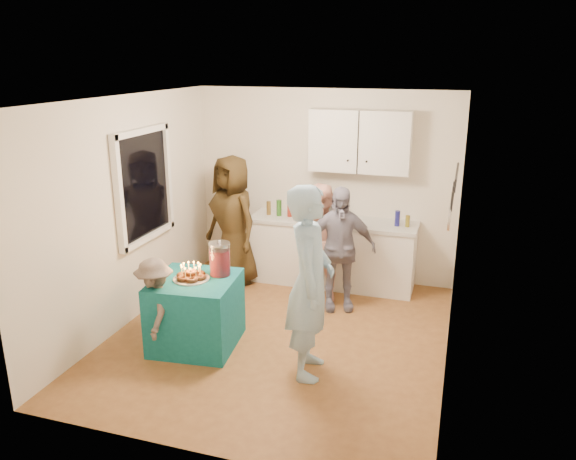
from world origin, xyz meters
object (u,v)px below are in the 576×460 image
(microwave, at_px, (317,207))
(woman_back_left, at_px, (233,221))
(man_birthday, at_px, (310,283))
(woman_back_center, at_px, (321,243))
(woman_back_right, at_px, (338,249))
(party_table, at_px, (196,312))
(punch_jar, at_px, (220,260))
(child_near_left, at_px, (156,308))
(counter, at_px, (332,254))

(microwave, bearing_deg, woman_back_left, -175.69)
(man_birthday, distance_m, woman_back_center, 1.76)
(woman_back_left, bearing_deg, man_birthday, -22.30)
(man_birthday, height_order, woman_back_center, man_birthday)
(woman_back_right, bearing_deg, woman_back_center, 124.47)
(woman_back_right, bearing_deg, party_table, -151.35)
(woman_back_right, bearing_deg, punch_jar, -150.48)
(party_table, distance_m, man_birthday, 1.43)
(microwave, bearing_deg, child_near_left, -127.92)
(woman_back_center, bearing_deg, woman_back_right, -14.61)
(microwave, height_order, man_birthday, man_birthday)
(counter, relative_size, woman_back_left, 1.24)
(party_table, relative_size, punch_jar, 2.50)
(counter, bearing_deg, woman_back_center, -91.51)
(party_table, bearing_deg, woman_back_center, 57.95)
(man_birthday, distance_m, woman_back_right, 1.54)
(counter, relative_size, party_table, 2.59)
(man_birthday, relative_size, woman_back_right, 1.23)
(man_birthday, xyz_separation_m, woman_back_left, (-1.61, 1.91, -0.06))
(counter, xyz_separation_m, woman_back_right, (0.25, -0.74, 0.34))
(woman_back_left, xyz_separation_m, woman_back_right, (1.54, -0.38, -0.11))
(party_table, bearing_deg, woman_back_right, 47.93)
(punch_jar, distance_m, woman_back_right, 1.57)
(punch_jar, bearing_deg, woman_back_center, 60.66)
(child_near_left, bearing_deg, man_birthday, 66.34)
(microwave, distance_m, man_birthday, 2.33)
(woman_back_left, relative_size, child_near_left, 1.67)
(microwave, relative_size, woman_back_right, 0.36)
(punch_jar, height_order, woman_back_right, woman_back_right)
(punch_jar, relative_size, man_birthday, 0.18)
(child_near_left, bearing_deg, party_table, 107.58)
(man_birthday, height_order, child_near_left, man_birthday)
(woman_back_left, bearing_deg, counter, 43.15)
(punch_jar, bearing_deg, party_table, -136.74)
(woman_back_left, bearing_deg, punch_jar, -44.06)
(woman_back_center, bearing_deg, man_birthday, -57.69)
(microwave, xyz_separation_m, woman_back_center, (0.21, -0.55, -0.31))
(party_table, xyz_separation_m, woman_back_right, (1.24, 1.37, 0.39))
(woman_back_left, distance_m, woman_back_right, 1.59)
(party_table, relative_size, woman_back_left, 0.48)
(woman_back_left, distance_m, woman_back_center, 1.30)
(party_table, xyz_separation_m, punch_jar, (0.21, 0.20, 0.55))
(counter, bearing_deg, woman_back_left, -164.50)
(woman_back_right, xyz_separation_m, child_near_left, (-1.53, -1.68, -0.24))
(punch_jar, xyz_separation_m, woman_back_left, (-0.51, 1.55, -0.04))
(counter, height_order, child_near_left, child_near_left)
(counter, distance_m, child_near_left, 2.74)
(counter, height_order, punch_jar, punch_jar)
(man_birthday, bearing_deg, counter, -1.87)
(punch_jar, bearing_deg, man_birthday, -18.10)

